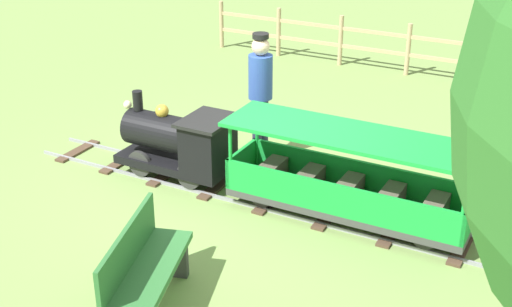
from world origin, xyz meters
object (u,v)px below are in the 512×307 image
object	(u,v)px
locomotive	(180,142)
passenger_car	(348,185)
park_bench	(144,271)
conductor_person	(260,86)

from	to	relation	value
locomotive	passenger_car	xyz separation A→B (m)	(0.00, -2.11, -0.06)
passenger_car	park_bench	size ratio (longest dim) A/B	1.99
conductor_person	locomotive	bearing A→B (deg)	151.99
conductor_person	park_bench	bearing A→B (deg)	-169.37
locomotive	passenger_car	world-z (taller)	locomotive
park_bench	passenger_car	bearing A→B (deg)	-22.57
locomotive	conductor_person	world-z (taller)	conductor_person
conductor_person	park_bench	xyz separation A→B (m)	(-3.30, -0.62, -0.54)
locomotive	park_bench	xyz separation A→B (m)	(-2.29, -1.16, -0.07)
passenger_car	conductor_person	distance (m)	1.95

